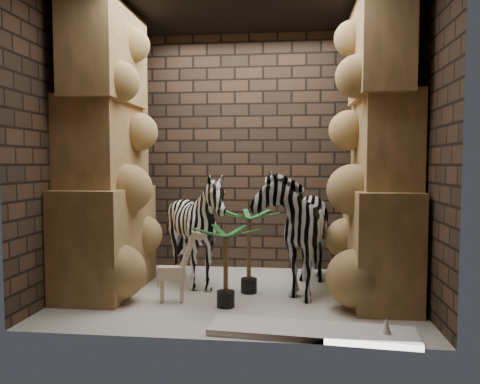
# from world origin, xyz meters

# --- Properties ---
(floor) EXTENTS (3.50, 3.50, 0.00)m
(floor) POSITION_xyz_m (0.00, 0.00, 0.00)
(floor) COLOR beige
(floor) RESTS_ON ground
(wall_back) EXTENTS (3.50, 0.00, 3.50)m
(wall_back) POSITION_xyz_m (0.00, 1.25, 1.50)
(wall_back) COLOR #2C221A
(wall_back) RESTS_ON ground
(wall_front) EXTENTS (3.50, 0.00, 3.50)m
(wall_front) POSITION_xyz_m (0.00, -1.25, 1.50)
(wall_front) COLOR #2C221A
(wall_front) RESTS_ON ground
(wall_left) EXTENTS (0.00, 3.00, 3.00)m
(wall_left) POSITION_xyz_m (-1.75, 0.00, 1.50)
(wall_left) COLOR #2C221A
(wall_left) RESTS_ON ground
(wall_right) EXTENTS (0.00, 3.00, 3.00)m
(wall_right) POSITION_xyz_m (1.75, 0.00, 1.50)
(wall_right) COLOR #2C221A
(wall_right) RESTS_ON ground
(rock_pillar_left) EXTENTS (0.68, 1.30, 3.00)m
(rock_pillar_left) POSITION_xyz_m (-1.40, 0.00, 1.50)
(rock_pillar_left) COLOR tan
(rock_pillar_left) RESTS_ON floor
(rock_pillar_right) EXTENTS (0.58, 1.25, 3.00)m
(rock_pillar_right) POSITION_xyz_m (1.42, 0.00, 1.50)
(rock_pillar_right) COLOR tan
(rock_pillar_right) RESTS_ON floor
(zebra_right) EXTENTS (0.85, 1.36, 1.52)m
(zebra_right) POSITION_xyz_m (0.59, 0.28, 0.76)
(zebra_right) COLOR white
(zebra_right) RESTS_ON floor
(zebra_left) EXTENTS (1.19, 1.39, 1.13)m
(zebra_left) POSITION_xyz_m (-0.48, 0.23, 0.57)
(zebra_left) COLOR white
(zebra_left) RESTS_ON floor
(giraffe_toy) EXTENTS (0.40, 0.17, 0.75)m
(giraffe_toy) POSITION_xyz_m (-0.60, -0.35, 0.38)
(giraffe_toy) COLOR beige
(giraffe_toy) RESTS_ON floor
(palm_front) EXTENTS (0.36, 0.36, 0.88)m
(palm_front) POSITION_xyz_m (0.11, 0.08, 0.44)
(palm_front) COLOR #1B5921
(palm_front) RESTS_ON floor
(palm_back) EXTENTS (0.36, 0.36, 0.77)m
(palm_back) POSITION_xyz_m (-0.06, -0.42, 0.39)
(palm_back) COLOR #1B5921
(palm_back) RESTS_ON floor
(surfboard) EXTENTS (1.66, 0.54, 0.05)m
(surfboard) POSITION_xyz_m (0.72, -1.04, 0.03)
(surfboard) COLOR white
(surfboard) RESTS_ON floor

